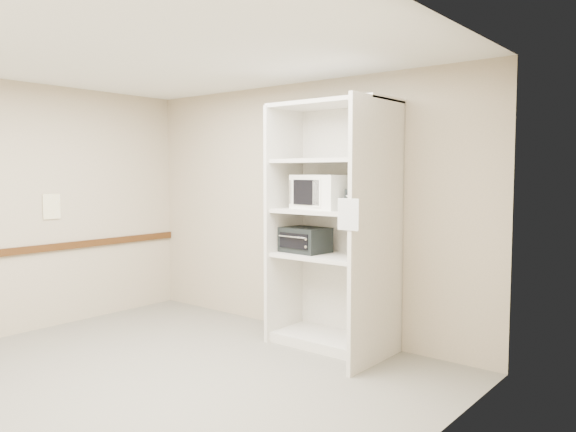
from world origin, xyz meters
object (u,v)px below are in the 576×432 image
Objects in this scene: microwave at (324,192)px; toaster_oven_upper at (369,200)px; shelving_unit at (336,234)px; toaster_oven_lower at (305,240)px.

microwave is 0.52m from toaster_oven_upper.
shelving_unit is 5.30× the size of toaster_oven_lower.
microwave is (-0.18, 0.04, 0.41)m from shelving_unit.
toaster_oven_upper is (0.52, -0.01, -0.07)m from microwave.
shelving_unit is 0.38m from toaster_oven_lower.
toaster_oven_upper is at bearing 7.88° from toaster_oven_lower.
microwave is 1.57× the size of toaster_oven_upper.
shelving_unit reaches higher than toaster_oven_upper.
toaster_oven_lower is (-0.38, -0.01, -0.08)m from shelving_unit.
toaster_oven_upper is at bearing 6.83° from microwave.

